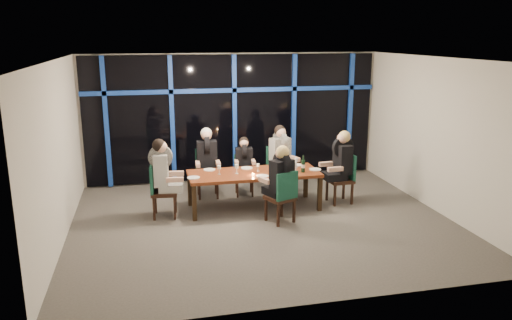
% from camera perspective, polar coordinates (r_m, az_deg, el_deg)
% --- Properties ---
extents(room, '(7.04, 7.00, 3.02)m').
position_cam_1_polar(room, '(8.89, 0.86, 5.18)').
color(room, '#5C5751').
rests_on(room, ground).
extents(window_wall, '(6.86, 0.43, 2.94)m').
position_cam_1_polar(window_wall, '(11.80, -2.46, 5.07)').
color(window_wall, black).
rests_on(window_wall, ground).
extents(dining_table, '(2.60, 1.00, 0.75)m').
position_cam_1_polar(dining_table, '(9.94, -0.25, -1.78)').
color(dining_table, brown).
rests_on(dining_table, ground).
extents(chair_far_left, '(0.50, 0.50, 1.02)m').
position_cam_1_polar(chair_far_left, '(10.80, -5.62, -1.16)').
color(chair_far_left, black).
rests_on(chair_far_left, ground).
extents(chair_far_mid, '(0.45, 0.45, 0.87)m').
position_cam_1_polar(chair_far_mid, '(10.89, -1.40, -1.42)').
color(chair_far_mid, black).
rests_on(chair_far_mid, ground).
extents(chair_far_right, '(0.60, 0.60, 1.03)m').
position_cam_1_polar(chair_far_right, '(11.05, 2.60, -0.75)').
color(chair_far_right, black).
rests_on(chair_far_right, ground).
extents(chair_end_left, '(0.53, 0.53, 1.04)m').
position_cam_1_polar(chair_end_left, '(9.67, -11.00, -3.12)').
color(chair_end_left, black).
rests_on(chair_end_left, ground).
extents(chair_end_right, '(0.51, 0.51, 1.04)m').
position_cam_1_polar(chair_end_right, '(10.48, 10.03, -1.74)').
color(chair_end_right, black).
rests_on(chair_end_right, ground).
extents(chair_near_mid, '(0.61, 0.61, 1.00)m').
position_cam_1_polar(chair_near_mid, '(9.19, 3.12, -3.93)').
color(chair_near_mid, black).
rests_on(chair_near_mid, ground).
extents(diner_far_left, '(0.52, 0.65, 1.00)m').
position_cam_1_polar(diner_far_left, '(10.61, -5.63, 0.83)').
color(diner_far_left, black).
rests_on(diner_far_left, ground).
extents(diner_far_mid, '(0.46, 0.56, 0.85)m').
position_cam_1_polar(diner_far_mid, '(10.73, -1.37, 0.27)').
color(diner_far_mid, black).
rests_on(diner_far_mid, ground).
extents(diner_far_right, '(0.61, 0.70, 1.00)m').
position_cam_1_polar(diner_far_right, '(10.88, 2.88, 1.22)').
color(diner_far_right, black).
rests_on(diner_far_right, ground).
extents(diner_end_left, '(0.67, 0.55, 1.02)m').
position_cam_1_polar(diner_end_left, '(9.55, -10.58, -0.75)').
color(diner_end_left, black).
rests_on(diner_end_left, ground).
extents(diner_end_right, '(0.66, 0.53, 1.01)m').
position_cam_1_polar(diner_end_right, '(10.34, 9.69, 0.40)').
color(diner_end_right, black).
rests_on(diner_end_right, ground).
extents(diner_near_mid, '(0.62, 0.69, 0.98)m').
position_cam_1_polar(diner_near_mid, '(9.14, 2.82, -1.43)').
color(diner_near_mid, black).
rests_on(diner_near_mid, ground).
extents(plate_far_left, '(0.24, 0.24, 0.01)m').
position_cam_1_polar(plate_far_left, '(10.12, -5.35, -1.11)').
color(plate_far_left, white).
rests_on(plate_far_left, dining_table).
extents(plate_far_mid, '(0.24, 0.24, 0.01)m').
position_cam_1_polar(plate_far_mid, '(10.20, -1.06, -0.92)').
color(plate_far_mid, white).
rests_on(plate_far_mid, dining_table).
extents(plate_far_right, '(0.24, 0.24, 0.01)m').
position_cam_1_polar(plate_far_right, '(10.48, 4.58, -0.56)').
color(plate_far_right, white).
rests_on(plate_far_right, dining_table).
extents(plate_end_left, '(0.24, 0.24, 0.01)m').
position_cam_1_polar(plate_end_left, '(9.60, -7.16, -2.01)').
color(plate_end_left, white).
rests_on(plate_end_left, dining_table).
extents(plate_end_right, '(0.24, 0.24, 0.01)m').
position_cam_1_polar(plate_end_right, '(10.17, 6.77, -1.07)').
color(plate_end_right, white).
rests_on(plate_end_right, dining_table).
extents(plate_near_mid, '(0.24, 0.24, 0.01)m').
position_cam_1_polar(plate_near_mid, '(9.63, 0.73, -1.84)').
color(plate_near_mid, white).
rests_on(plate_near_mid, dining_table).
extents(wine_bottle, '(0.08, 0.08, 0.35)m').
position_cam_1_polar(wine_bottle, '(9.94, 5.41, -0.65)').
color(wine_bottle, black).
rests_on(wine_bottle, dining_table).
extents(water_pitcher, '(0.12, 0.11, 0.20)m').
position_cam_1_polar(water_pitcher, '(9.96, 4.29, -0.79)').
color(water_pitcher, white).
rests_on(water_pitcher, dining_table).
extents(tea_light, '(0.05, 0.05, 0.03)m').
position_cam_1_polar(tea_light, '(9.70, -0.33, -1.67)').
color(tea_light, '#FFA74C').
rests_on(tea_light, dining_table).
extents(wine_glass_a, '(0.07, 0.07, 0.18)m').
position_cam_1_polar(wine_glass_a, '(9.80, -2.22, -0.80)').
color(wine_glass_a, silver).
rests_on(wine_glass_a, dining_table).
extents(wine_glass_b, '(0.06, 0.06, 0.16)m').
position_cam_1_polar(wine_glass_b, '(9.97, 0.22, -0.65)').
color(wine_glass_b, silver).
rests_on(wine_glass_b, dining_table).
extents(wine_glass_c, '(0.07, 0.07, 0.17)m').
position_cam_1_polar(wine_glass_c, '(9.99, 1.77, -0.57)').
color(wine_glass_c, silver).
rests_on(wine_glass_c, dining_table).
extents(wine_glass_d, '(0.07, 0.07, 0.18)m').
position_cam_1_polar(wine_glass_d, '(9.77, -4.23, -0.90)').
color(wine_glass_d, silver).
rests_on(wine_glass_d, dining_table).
extents(wine_glass_e, '(0.07, 0.07, 0.19)m').
position_cam_1_polar(wine_glass_e, '(10.29, 4.61, -0.07)').
color(wine_glass_e, white).
rests_on(wine_glass_e, dining_table).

